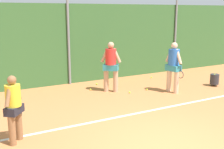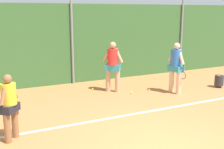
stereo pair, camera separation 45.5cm
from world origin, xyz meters
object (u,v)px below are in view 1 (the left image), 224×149
object	(u,v)px
tennis_ball_5	(151,77)
tennis_ball_8	(97,84)
player_foreground_near	(14,106)
player_backcourt_far	(111,64)
tennis_ball_6	(130,92)
tennis_ball_9	(91,89)
ball_hopper	(214,79)
player_midcourt	(174,65)
tennis_ball_7	(147,89)

from	to	relation	value
tennis_ball_5	tennis_ball_8	bearing A→B (deg)	178.32
player_foreground_near	player_backcourt_far	bearing A→B (deg)	-16.99
player_foreground_near	tennis_ball_6	world-z (taller)	player_foreground_near
player_backcourt_far	tennis_ball_9	distance (m)	1.32
tennis_ball_5	player_foreground_near	bearing A→B (deg)	-150.36
ball_hopper	tennis_ball_8	distance (m)	4.89
ball_hopper	tennis_ball_8	size ratio (longest dim) A/B	7.78
ball_hopper	tennis_ball_6	world-z (taller)	ball_hopper
tennis_ball_5	tennis_ball_9	world-z (taller)	same
player_foreground_near	player_midcourt	distance (m)	6.23
tennis_ball_9	ball_hopper	bearing A→B (deg)	-20.83
tennis_ball_5	tennis_ball_8	xyz separation A→B (m)	(-2.76, 0.08, 0.00)
player_midcourt	player_backcourt_far	bearing A→B (deg)	-127.67
player_foreground_near	tennis_ball_5	xyz separation A→B (m)	(6.70, 3.81, -0.87)
player_midcourt	tennis_ball_5	world-z (taller)	player_midcourt
player_backcourt_far	tennis_ball_8	world-z (taller)	player_backcourt_far
player_foreground_near	tennis_ball_7	world-z (taller)	player_foreground_near
player_foreground_near	tennis_ball_6	bearing A→B (deg)	-25.50
player_foreground_near	tennis_ball_8	xyz separation A→B (m)	(3.94, 3.89, -0.87)
player_foreground_near	tennis_ball_5	world-z (taller)	player_foreground_near
player_foreground_near	tennis_ball_9	world-z (taller)	player_foreground_near
player_midcourt	tennis_ball_5	xyz separation A→B (m)	(0.66, 2.27, -1.04)
player_midcourt	tennis_ball_8	size ratio (longest dim) A/B	28.88
tennis_ball_6	player_backcourt_far	bearing A→B (deg)	133.29
player_foreground_near	ball_hopper	xyz separation A→B (m)	(8.16, 1.43, -0.61)
tennis_ball_7	tennis_ball_8	world-z (taller)	same
player_midcourt	tennis_ball_7	size ratio (longest dim) A/B	28.88
player_foreground_near	player_midcourt	bearing A→B (deg)	-36.96
tennis_ball_5	tennis_ball_9	xyz separation A→B (m)	(-3.33, -0.57, 0.00)
player_foreground_near	ball_hopper	bearing A→B (deg)	-41.42
player_foreground_near	ball_hopper	world-z (taller)	player_foreground_near
tennis_ball_9	player_backcourt_far	bearing A→B (deg)	-39.68
player_foreground_near	tennis_ball_7	size ratio (longest dim) A/B	24.51
tennis_ball_5	tennis_ball_9	distance (m)	3.38
player_midcourt	tennis_ball_5	bearing A→B (deg)	156.04
tennis_ball_8	tennis_ball_5	bearing A→B (deg)	-1.68
ball_hopper	tennis_ball_6	xyz separation A→B (m)	(-3.65, 0.76, -0.26)
tennis_ball_7	tennis_ball_8	distance (m)	2.18
player_foreground_near	player_backcourt_far	xyz separation A→B (m)	(3.99, 2.73, 0.17)
tennis_ball_6	tennis_ball_9	xyz separation A→B (m)	(-1.14, 1.07, 0.00)
tennis_ball_9	tennis_ball_6	bearing A→B (deg)	-43.06
player_midcourt	ball_hopper	distance (m)	2.26
tennis_ball_7	tennis_ball_5	bearing A→B (deg)	49.28
player_backcourt_far	tennis_ball_8	size ratio (longest dim) A/B	29.01
player_midcourt	ball_hopper	size ratio (longest dim) A/B	3.71
player_midcourt	tennis_ball_6	world-z (taller)	player_midcourt
ball_hopper	tennis_ball_8	xyz separation A→B (m)	(-4.22, 2.47, -0.26)
tennis_ball_8	tennis_ball_9	distance (m)	0.86
player_midcourt	tennis_ball_8	xyz separation A→B (m)	(-2.10, 2.35, -1.04)
player_foreground_near	tennis_ball_7	bearing A→B (deg)	-28.80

